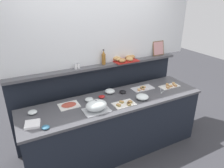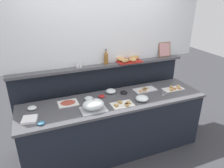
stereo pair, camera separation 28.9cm
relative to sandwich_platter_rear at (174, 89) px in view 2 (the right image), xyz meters
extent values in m
plane|color=#38383D|center=(-1.02, 0.61, -0.91)|extent=(12.00, 12.00, 0.00)
cube|color=black|center=(-1.02, 0.01, -0.48)|extent=(2.65, 0.69, 0.86)
cube|color=#4C4C51|center=(-1.02, 0.01, -0.03)|extent=(2.69, 0.73, 0.03)
cube|color=black|center=(-1.02, 0.56, -0.28)|extent=(2.81, 0.08, 1.25)
cube|color=#4C4C51|center=(-1.02, 0.51, 0.36)|extent=(2.81, 0.22, 0.04)
cube|color=silver|center=(-1.02, 0.58, 1.04)|extent=(3.41, 0.08, 1.31)
cube|color=white|center=(-0.01, 0.00, -0.01)|extent=(0.34, 0.16, 0.01)
cube|color=tan|center=(-0.02, -0.03, 0.00)|extent=(0.06, 0.04, 0.01)
cube|color=#B24738|center=(-0.02, -0.03, 0.01)|extent=(0.06, 0.04, 0.01)
cube|color=tan|center=(-0.02, -0.03, 0.02)|extent=(0.06, 0.04, 0.01)
cube|color=tan|center=(-0.08, -0.04, 0.00)|extent=(0.06, 0.07, 0.01)
cube|color=#B24738|center=(-0.08, -0.04, 0.01)|extent=(0.06, 0.07, 0.01)
cube|color=tan|center=(-0.08, -0.04, 0.02)|extent=(0.06, 0.07, 0.01)
cube|color=tan|center=(-0.01, 0.05, 0.00)|extent=(0.07, 0.07, 0.01)
cube|color=#B24738|center=(-0.01, 0.05, 0.01)|extent=(0.07, 0.07, 0.01)
cube|color=tan|center=(-0.01, 0.05, 0.02)|extent=(0.07, 0.07, 0.01)
cube|color=tan|center=(0.11, 0.03, 0.00)|extent=(0.07, 0.07, 0.01)
cube|color=#B24738|center=(0.11, 0.03, 0.01)|extent=(0.07, 0.07, 0.01)
cube|color=tan|center=(0.11, 0.03, 0.02)|extent=(0.07, 0.07, 0.01)
cube|color=tan|center=(0.08, -0.04, 0.00)|extent=(0.04, 0.06, 0.01)
cube|color=#B24738|center=(0.08, -0.04, 0.01)|extent=(0.04, 0.06, 0.01)
cube|color=tan|center=(0.08, -0.04, 0.02)|extent=(0.04, 0.06, 0.01)
cube|color=white|center=(-0.97, -0.16, -0.01)|extent=(0.31, 0.19, 0.01)
cube|color=#B7844C|center=(-0.88, -0.18, 0.00)|extent=(0.04, 0.06, 0.01)
cube|color=#66994C|center=(-0.88, -0.18, 0.01)|extent=(0.04, 0.06, 0.01)
cube|color=#B7844C|center=(-0.88, -0.18, 0.02)|extent=(0.04, 0.06, 0.01)
cube|color=#B7844C|center=(-0.93, -0.20, 0.00)|extent=(0.06, 0.07, 0.01)
cube|color=#66994C|center=(-0.93, -0.20, 0.01)|extent=(0.06, 0.07, 0.01)
cube|color=#B7844C|center=(-0.93, -0.20, 0.02)|extent=(0.06, 0.07, 0.01)
cube|color=#B7844C|center=(-0.93, -0.23, 0.00)|extent=(0.05, 0.06, 0.01)
cube|color=#66994C|center=(-0.93, -0.23, 0.01)|extent=(0.05, 0.06, 0.01)
cube|color=#B7844C|center=(-0.93, -0.23, 0.02)|extent=(0.05, 0.06, 0.01)
cube|color=#B7844C|center=(-0.99, -0.12, 0.00)|extent=(0.06, 0.07, 0.01)
cube|color=#66994C|center=(-0.99, -0.12, 0.01)|extent=(0.06, 0.07, 0.01)
cube|color=#B7844C|center=(-0.99, -0.12, 0.02)|extent=(0.06, 0.07, 0.01)
cube|color=#B7844C|center=(-1.07, -0.18, 0.00)|extent=(0.06, 0.07, 0.01)
cube|color=#66994C|center=(-1.07, -0.18, 0.01)|extent=(0.06, 0.07, 0.01)
cube|color=#B7844C|center=(-1.07, -0.18, 0.02)|extent=(0.06, 0.07, 0.01)
cube|color=silver|center=(-0.44, 0.14, -0.01)|extent=(0.36, 0.19, 0.01)
cube|color=tan|center=(-0.55, 0.10, 0.00)|extent=(0.06, 0.07, 0.01)
cube|color=#B24738|center=(-0.55, 0.10, 0.01)|extent=(0.06, 0.07, 0.01)
cube|color=tan|center=(-0.55, 0.10, 0.02)|extent=(0.06, 0.07, 0.01)
cube|color=tan|center=(-0.47, 0.12, 0.00)|extent=(0.07, 0.06, 0.01)
cube|color=#B24738|center=(-0.47, 0.12, 0.01)|extent=(0.07, 0.06, 0.01)
cube|color=tan|center=(-0.47, 0.12, 0.02)|extent=(0.07, 0.06, 0.01)
cube|color=tan|center=(-0.47, 0.09, 0.00)|extent=(0.06, 0.07, 0.01)
cube|color=#B24738|center=(-0.47, 0.09, 0.01)|extent=(0.06, 0.07, 0.01)
cube|color=tan|center=(-0.47, 0.09, 0.02)|extent=(0.06, 0.07, 0.01)
cube|color=tan|center=(-0.42, 0.15, 0.00)|extent=(0.06, 0.07, 0.01)
cube|color=#B24738|center=(-0.42, 0.15, 0.01)|extent=(0.06, 0.07, 0.01)
cube|color=tan|center=(-0.42, 0.15, 0.02)|extent=(0.06, 0.07, 0.01)
cube|color=tan|center=(-0.45, 0.14, 0.00)|extent=(0.05, 0.06, 0.01)
cube|color=#B24738|center=(-0.45, 0.14, 0.01)|extent=(0.05, 0.06, 0.01)
cube|color=tan|center=(-0.45, 0.14, 0.02)|extent=(0.05, 0.06, 0.01)
cube|color=white|center=(-1.66, 0.15, -0.01)|extent=(0.28, 0.21, 0.01)
ellipsoid|color=#B24738|center=(-1.66, 0.15, 0.00)|extent=(0.21, 0.15, 0.01)
cube|color=#B7BABF|center=(-1.38, -0.14, -0.01)|extent=(0.34, 0.24, 0.01)
ellipsoid|color=silver|center=(-1.38, -0.14, 0.07)|extent=(0.28, 0.23, 0.14)
sphere|color=#B7BABF|center=(-1.38, -0.14, 0.15)|extent=(0.02, 0.02, 0.02)
ellipsoid|color=silver|center=(-0.98, 0.25, 0.02)|extent=(0.16, 0.16, 0.06)
ellipsoid|color=#599959|center=(-0.98, 0.25, 0.01)|extent=(0.12, 0.12, 0.04)
ellipsoid|color=silver|center=(-2.13, 0.17, 0.01)|extent=(0.12, 0.12, 0.05)
ellipsoid|color=white|center=(-2.13, 0.17, 0.00)|extent=(0.09, 0.09, 0.03)
ellipsoid|color=silver|center=(-1.36, 0.15, 0.01)|extent=(0.12, 0.12, 0.05)
ellipsoid|color=#F28C4C|center=(-1.36, 0.15, 0.00)|extent=(0.10, 0.10, 0.03)
ellipsoid|color=silver|center=(-0.66, -0.15, 0.03)|extent=(0.18, 0.18, 0.07)
ellipsoid|color=white|center=(-0.66, -0.15, 0.01)|extent=(0.14, 0.14, 0.04)
ellipsoid|color=black|center=(-0.81, 0.16, 0.01)|extent=(0.11, 0.11, 0.04)
ellipsoid|color=teal|center=(-2.05, -0.23, 0.00)|extent=(0.09, 0.09, 0.03)
ellipsoid|color=red|center=(-1.16, 0.16, 0.01)|extent=(0.09, 0.09, 0.03)
cylinder|color=#B7BABF|center=(-0.25, -0.07, -0.01)|extent=(0.12, 0.15, 0.01)
cylinder|color=#B7BABF|center=(-0.22, -0.10, -0.01)|extent=(0.16, 0.10, 0.01)
sphere|color=#B7BABF|center=(-0.30, -0.14, -0.01)|extent=(0.01, 0.01, 0.01)
cube|color=white|center=(-2.17, -0.10, 0.00)|extent=(0.20, 0.20, 0.03)
cylinder|color=#8E5B23|center=(-0.97, 0.49, 0.46)|extent=(0.06, 0.06, 0.16)
cone|color=#8E5B23|center=(-0.97, 0.49, 0.57)|extent=(0.05, 0.05, 0.06)
cylinder|color=black|center=(-0.97, 0.49, 0.61)|extent=(0.02, 0.02, 0.02)
cylinder|color=white|center=(-1.43, 0.48, 0.42)|extent=(0.03, 0.03, 0.08)
cylinder|color=#B7BABF|center=(-1.43, 0.48, 0.46)|extent=(0.03, 0.03, 0.01)
cylinder|color=white|center=(-1.38, 0.48, 0.42)|extent=(0.03, 0.03, 0.08)
cylinder|color=#B7BABF|center=(-1.38, 0.48, 0.46)|extent=(0.03, 0.03, 0.01)
cube|color=#B2231E|center=(-0.58, 0.48, 0.39)|extent=(0.40, 0.26, 0.02)
ellipsoid|color=tan|center=(-0.70, 0.50, 0.42)|extent=(0.09, 0.13, 0.06)
ellipsoid|color=#B7844C|center=(-0.68, 0.40, 0.43)|extent=(0.17, 0.14, 0.06)
ellipsoid|color=tan|center=(-0.49, 0.54, 0.42)|extent=(0.16, 0.15, 0.06)
ellipsoid|color=#B7844C|center=(-0.51, 0.48, 0.42)|extent=(0.13, 0.16, 0.06)
ellipsoid|color=tan|center=(-0.55, 0.41, 0.43)|extent=(0.15, 0.14, 0.06)
ellipsoid|color=tan|center=(-0.72, 0.53, 0.43)|extent=(0.17, 0.17, 0.07)
ellipsoid|color=#B7844C|center=(-0.44, 0.50, 0.43)|extent=(0.15, 0.14, 0.06)
ellipsoid|color=tan|center=(-0.70, 0.49, 0.43)|extent=(0.16, 0.16, 0.06)
cube|color=brown|center=(0.12, 0.52, 0.50)|extent=(0.24, 0.06, 0.25)
cube|color=#CC8C8C|center=(0.12, 0.51, 0.51)|extent=(0.21, 0.05, 0.22)
camera|label=1|loc=(-2.29, -2.32, 1.39)|focal=33.35mm
camera|label=2|loc=(-2.03, -2.44, 1.39)|focal=33.35mm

